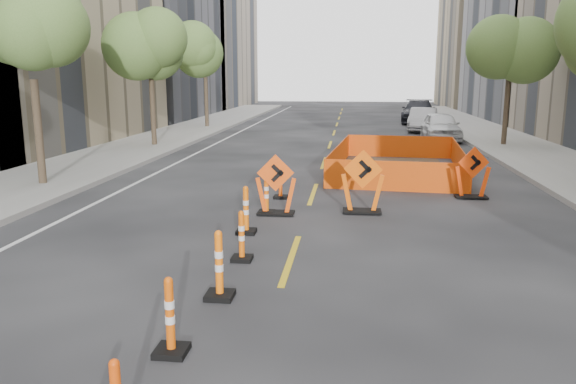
# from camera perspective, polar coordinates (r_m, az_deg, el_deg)

# --- Properties ---
(ground_plane) EXTENTS (140.00, 140.00, 0.00)m
(ground_plane) POSITION_cam_1_polar(r_m,az_deg,el_deg) (7.08, -3.41, -17.09)
(ground_plane) COLOR black
(sidewalk_left) EXTENTS (4.00, 90.00, 0.15)m
(sidewalk_left) POSITION_cam_1_polar(r_m,az_deg,el_deg) (21.00, -22.33, 1.73)
(sidewalk_left) COLOR gray
(sidewalk_left) RESTS_ON ground
(bld_left_d) EXTENTS (12.00, 16.00, 14.00)m
(bld_left_d) POSITION_cam_1_polar(r_m,az_deg,el_deg) (48.92, -15.78, 15.54)
(bld_left_d) COLOR #4C4C51
(bld_left_d) RESTS_ON ground
(bld_left_e) EXTENTS (12.00, 20.00, 20.00)m
(bld_left_e) POSITION_cam_1_polar(r_m,az_deg,el_deg) (64.64, -10.22, 17.43)
(bld_left_e) COLOR gray
(bld_left_e) RESTS_ON ground
(bld_right_e) EXTENTS (12.00, 14.00, 16.00)m
(bld_right_e) POSITION_cam_1_polar(r_m,az_deg,el_deg) (66.78, 21.05, 14.95)
(bld_right_e) COLOR tan
(bld_right_e) RESTS_ON ground
(tree_l_b) EXTENTS (2.80, 2.80, 5.95)m
(tree_l_b) POSITION_cam_1_polar(r_m,az_deg,el_deg) (18.73, -24.75, 14.12)
(tree_l_b) COLOR #382B1E
(tree_l_b) RESTS_ON ground
(tree_l_c) EXTENTS (2.80, 2.80, 5.95)m
(tree_l_c) POSITION_cam_1_polar(r_m,az_deg,el_deg) (27.80, -13.85, 13.73)
(tree_l_c) COLOR #382B1E
(tree_l_c) RESTS_ON ground
(tree_l_d) EXTENTS (2.80, 2.80, 5.95)m
(tree_l_d) POSITION_cam_1_polar(r_m,az_deg,el_deg) (37.35, -8.42, 13.35)
(tree_l_d) COLOR #382B1E
(tree_l_d) RESTS_ON ground
(tree_r_c) EXTENTS (2.80, 2.80, 5.95)m
(tree_r_c) POSITION_cam_1_polar(r_m,az_deg,el_deg) (29.05, 21.69, 13.15)
(tree_r_c) COLOR #382B1E
(tree_r_c) RESTS_ON ground
(channelizer_3) EXTENTS (0.40, 0.40, 1.01)m
(channelizer_3) POSITION_cam_1_polar(r_m,az_deg,el_deg) (7.23, -11.91, -12.21)
(channelizer_3) COLOR #D85009
(channelizer_3) RESTS_ON ground
(channelizer_4) EXTENTS (0.43, 0.43, 1.10)m
(channelizer_4) POSITION_cam_1_polar(r_m,az_deg,el_deg) (8.80, -7.02, -7.33)
(channelizer_4) COLOR orange
(channelizer_4) RESTS_ON ground
(channelizer_5) EXTENTS (0.38, 0.38, 0.96)m
(channelizer_5) POSITION_cam_1_polar(r_m,az_deg,el_deg) (10.53, -4.74, -4.45)
(channelizer_5) COLOR #EC5E09
(channelizer_5) RESTS_ON ground
(channelizer_6) EXTENTS (0.42, 0.42, 1.06)m
(channelizer_6) POSITION_cam_1_polar(r_m,az_deg,el_deg) (12.30, -4.29, -1.82)
(channelizer_6) COLOR orange
(channelizer_6) RESTS_ON ground
(channelizer_7) EXTENTS (0.39, 0.39, 0.99)m
(channelizer_7) POSITION_cam_1_polar(r_m,az_deg,el_deg) (14.04, -2.20, -0.24)
(channelizer_7) COLOR #E86109
(channelizer_7) RESTS_ON ground
(channelizer_8) EXTENTS (0.38, 0.38, 0.96)m
(channelizer_8) POSITION_cam_1_polar(r_m,az_deg,el_deg) (15.80, -0.76, 1.06)
(channelizer_8) COLOR #FF4E0A
(channelizer_8) RESTS_ON ground
(chevron_sign_left) EXTENTS (1.09, 0.75, 1.52)m
(chevron_sign_left) POSITION_cam_1_polar(r_m,az_deg,el_deg) (13.89, -1.25, 0.75)
(chevron_sign_left) COLOR #EF4A0A
(chevron_sign_left) RESTS_ON ground
(chevron_sign_center) EXTENTS (1.15, 0.78, 1.61)m
(chevron_sign_center) POSITION_cam_1_polar(r_m,az_deg,el_deg) (14.17, 7.60, 1.05)
(chevron_sign_center) COLOR #F35B0A
(chevron_sign_center) RESTS_ON ground
(chevron_sign_right) EXTENTS (1.08, 0.77, 1.47)m
(chevron_sign_right) POSITION_cam_1_polar(r_m,az_deg,el_deg) (16.59, 18.25, 1.88)
(chevron_sign_right) COLOR #E83C09
(chevron_sign_right) RESTS_ON ground
(safety_fence) EXTENTS (4.95, 7.69, 0.92)m
(safety_fence) POSITION_cam_1_polar(r_m,az_deg,el_deg) (20.69, 11.10, 3.33)
(safety_fence) COLOR #EE4D0C
(safety_fence) RESTS_ON ground
(parked_car_near) EXTENTS (1.85, 4.43, 1.50)m
(parked_car_near) POSITION_cam_1_polar(r_m,az_deg,el_deg) (31.22, 15.24, 6.46)
(parked_car_near) COLOR white
(parked_car_near) RESTS_ON ground
(parked_car_mid) EXTENTS (2.33, 4.59, 1.44)m
(parked_car_mid) POSITION_cam_1_polar(r_m,az_deg,el_deg) (36.11, 13.55, 7.16)
(parked_car_mid) COLOR #B2B1B6
(parked_car_mid) RESTS_ON ground
(parked_car_far) EXTENTS (3.02, 5.98, 1.67)m
(parked_car_far) POSITION_cam_1_polar(r_m,az_deg,el_deg) (42.25, 13.12, 7.96)
(parked_car_far) COLOR black
(parked_car_far) RESTS_ON ground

